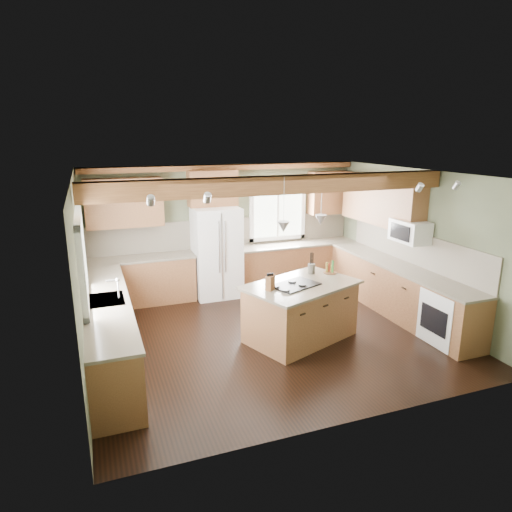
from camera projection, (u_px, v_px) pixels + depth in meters
name	position (u px, v px, depth m)	size (l,w,h in m)	color
floor	(270.00, 334.00, 7.48)	(5.60, 5.60, 0.00)	black
ceiling	(272.00, 174.00, 6.80)	(5.60, 5.60, 0.00)	silver
wall_back	(225.00, 228.00, 9.41)	(5.60, 5.60, 0.00)	#464D36
wall_left	(81.00, 277.00, 6.21)	(5.00, 5.00, 0.00)	#464D36
wall_right	(417.00, 244.00, 8.08)	(5.00, 5.00, 0.00)	#464D36
ceiling_beam	(279.00, 185.00, 6.58)	(5.55, 0.26, 0.26)	#4E2916
soffit_trim	(226.00, 167.00, 8.99)	(5.55, 0.20, 0.10)	#4E2916
backsplash_back	(226.00, 232.00, 9.42)	(5.58, 0.03, 0.58)	brown
backsplash_right	(414.00, 248.00, 8.14)	(0.03, 3.70, 0.58)	brown
base_cab_back_left	(141.00, 281.00, 8.76)	(2.02, 0.60, 0.88)	brown
counter_back_left	(140.00, 258.00, 8.64)	(2.06, 0.64, 0.04)	#4E4639
base_cab_back_right	(296.00, 265.00, 9.86)	(2.62, 0.60, 0.88)	brown
counter_back_right	(297.00, 244.00, 9.74)	(2.66, 0.64, 0.04)	#4E4639
base_cab_left	(109.00, 331.00, 6.58)	(0.60, 3.70, 0.88)	brown
counter_left	(106.00, 301.00, 6.46)	(0.64, 3.74, 0.04)	#4E4639
base_cab_right	(397.00, 290.00, 8.25)	(0.60, 3.70, 0.88)	brown
counter_right	(399.00, 266.00, 8.13)	(0.64, 3.74, 0.04)	#4E4639
upper_cab_back_left	(124.00, 203.00, 8.41)	(1.40, 0.35, 0.90)	brown
upper_cab_over_fridge	(212.00, 188.00, 8.93)	(0.96, 0.35, 0.70)	brown
upper_cab_right	(381.00, 201.00, 8.67)	(0.35, 2.20, 0.90)	brown
upper_cab_back_corner	(329.00, 193.00, 9.85)	(0.90, 0.35, 0.90)	brown
window_left	(80.00, 258.00, 6.19)	(0.04, 1.60, 1.05)	white
window_back	(277.00, 213.00, 9.71)	(1.10, 0.04, 1.00)	white
sink	(106.00, 300.00, 6.45)	(0.50, 0.65, 0.03)	#262628
faucet	(118.00, 289.00, 6.48)	(0.02, 0.02, 0.28)	#B2B2B7
dishwasher	(115.00, 374.00, 5.40)	(0.60, 0.60, 0.84)	white
oven	(449.00, 317.00, 7.07)	(0.60, 0.72, 0.84)	white
microwave	(410.00, 231.00, 7.90)	(0.40, 0.70, 0.38)	white
pendant_left	(284.00, 227.00, 6.61)	(0.18, 0.18, 0.16)	#B2B2B7
pendant_right	(321.00, 220.00, 7.13)	(0.18, 0.18, 0.16)	#B2B2B7
refrigerator	(217.00, 252.00, 9.07)	(0.90, 0.74, 1.80)	white
island	(300.00, 312.00, 7.24)	(1.64, 1.00, 0.88)	brown
island_top	(301.00, 285.00, 7.12)	(1.75, 1.11, 0.04)	#4E4639
cooktop	(295.00, 285.00, 7.03)	(0.71, 0.47, 0.02)	black
knife_block	(270.00, 283.00, 6.80)	(0.13, 0.10, 0.22)	brown
utensil_crock	(311.00, 269.00, 7.62)	(0.12, 0.12, 0.16)	#483F39
bottle_tray	(330.00, 267.00, 7.64)	(0.22, 0.22, 0.20)	brown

